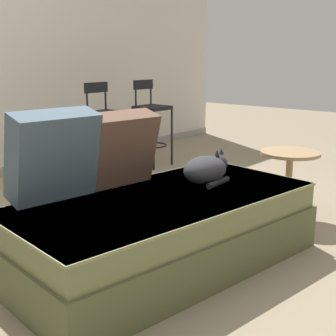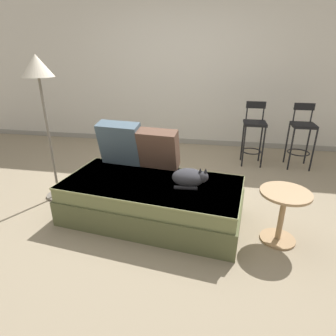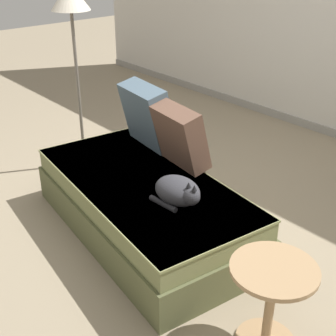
{
  "view_description": "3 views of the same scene",
  "coord_description": "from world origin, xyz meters",
  "px_view_note": "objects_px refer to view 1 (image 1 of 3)",
  "views": [
    {
      "loc": [
        -1.92,
        -2.06,
        1.2
      ],
      "look_at": [
        0.15,
        -0.3,
        0.54
      ],
      "focal_mm": 50.0,
      "sensor_mm": 36.0,
      "label": 1
    },
    {
      "loc": [
        0.61,
        -2.87,
        1.65
      ],
      "look_at": [
        0.15,
        -0.3,
        0.54
      ],
      "focal_mm": 30.0,
      "sensor_mm": 36.0,
      "label": 2
    },
    {
      "loc": [
        2.26,
        -2.13,
        1.97
      ],
      "look_at": [
        0.15,
        -0.3,
        0.54
      ],
      "focal_mm": 50.0,
      "sensor_mm": 36.0,
      "label": 3
    }
  ],
  "objects_px": {
    "throw_pillow_corner": "(53,156)",
    "cat": "(207,169)",
    "couch": "(164,230)",
    "throw_pillow_middle": "(121,149)",
    "side_table": "(289,174)",
    "bar_stool_near_window": "(105,125)",
    "bar_stool_by_doorway": "(151,119)"
  },
  "relations": [
    {
      "from": "throw_pillow_corner",
      "to": "bar_stool_by_doorway",
      "type": "bearing_deg",
      "value": 30.88
    },
    {
      "from": "throw_pillow_middle",
      "to": "side_table",
      "type": "height_order",
      "value": "throw_pillow_middle"
    },
    {
      "from": "couch",
      "to": "cat",
      "type": "relative_size",
      "value": 5.29
    },
    {
      "from": "throw_pillow_corner",
      "to": "cat",
      "type": "height_order",
      "value": "throw_pillow_corner"
    },
    {
      "from": "couch",
      "to": "throw_pillow_middle",
      "type": "relative_size",
      "value": 4.11
    },
    {
      "from": "bar_stool_near_window",
      "to": "bar_stool_by_doorway",
      "type": "relative_size",
      "value": 1.0
    },
    {
      "from": "throw_pillow_middle",
      "to": "cat",
      "type": "xyz_separation_m",
      "value": [
        0.38,
        -0.36,
        -0.14
      ]
    },
    {
      "from": "cat",
      "to": "bar_stool_near_window",
      "type": "height_order",
      "value": "bar_stool_near_window"
    },
    {
      "from": "couch",
      "to": "cat",
      "type": "distance_m",
      "value": 0.48
    },
    {
      "from": "throw_pillow_corner",
      "to": "side_table",
      "type": "relative_size",
      "value": 1.0
    },
    {
      "from": "bar_stool_near_window",
      "to": "cat",
      "type": "bearing_deg",
      "value": -113.43
    },
    {
      "from": "bar_stool_near_window",
      "to": "bar_stool_by_doorway",
      "type": "xyz_separation_m",
      "value": [
        0.68,
        -0.0,
        -0.01
      ]
    },
    {
      "from": "throw_pillow_middle",
      "to": "bar_stool_by_doorway",
      "type": "relative_size",
      "value": 0.5
    },
    {
      "from": "cat",
      "to": "side_table",
      "type": "bearing_deg",
      "value": -9.61
    },
    {
      "from": "throw_pillow_middle",
      "to": "bar_stool_by_doorway",
      "type": "xyz_separation_m",
      "value": [
        1.84,
        1.42,
        -0.13
      ]
    },
    {
      "from": "cat",
      "to": "bar_stool_by_doorway",
      "type": "height_order",
      "value": "bar_stool_by_doorway"
    },
    {
      "from": "bar_stool_near_window",
      "to": "bar_stool_by_doorway",
      "type": "bearing_deg",
      "value": -0.05
    },
    {
      "from": "side_table",
      "to": "bar_stool_near_window",
      "type": "bearing_deg",
      "value": 92.42
    },
    {
      "from": "couch",
      "to": "throw_pillow_middle",
      "type": "height_order",
      "value": "throw_pillow_middle"
    },
    {
      "from": "cat",
      "to": "bar_stool_by_doorway",
      "type": "bearing_deg",
      "value": 50.93
    },
    {
      "from": "throw_pillow_corner",
      "to": "cat",
      "type": "relative_size",
      "value": 1.41
    },
    {
      "from": "couch",
      "to": "throw_pillow_middle",
      "type": "xyz_separation_m",
      "value": [
        -0.0,
        0.35,
        0.44
      ]
    },
    {
      "from": "throw_pillow_corner",
      "to": "throw_pillow_middle",
      "type": "relative_size",
      "value": 1.09
    },
    {
      "from": "bar_stool_near_window",
      "to": "couch",
      "type": "bearing_deg",
      "value": -123.2
    },
    {
      "from": "throw_pillow_middle",
      "to": "bar_stool_near_window",
      "type": "height_order",
      "value": "bar_stool_near_window"
    },
    {
      "from": "cat",
      "to": "side_table",
      "type": "xyz_separation_m",
      "value": [
        0.86,
        -0.15,
        -0.18
      ]
    },
    {
      "from": "throw_pillow_middle",
      "to": "cat",
      "type": "height_order",
      "value": "throw_pillow_middle"
    },
    {
      "from": "couch",
      "to": "cat",
      "type": "height_order",
      "value": "cat"
    },
    {
      "from": "couch",
      "to": "bar_stool_near_window",
      "type": "height_order",
      "value": "bar_stool_near_window"
    },
    {
      "from": "bar_stool_by_doorway",
      "to": "bar_stool_near_window",
      "type": "bearing_deg",
      "value": 179.95
    },
    {
      "from": "couch",
      "to": "throw_pillow_corner",
      "type": "xyz_separation_m",
      "value": [
        -0.45,
        0.41,
        0.46
      ]
    },
    {
      "from": "couch",
      "to": "throw_pillow_corner",
      "type": "bearing_deg",
      "value": 137.77
    }
  ]
}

